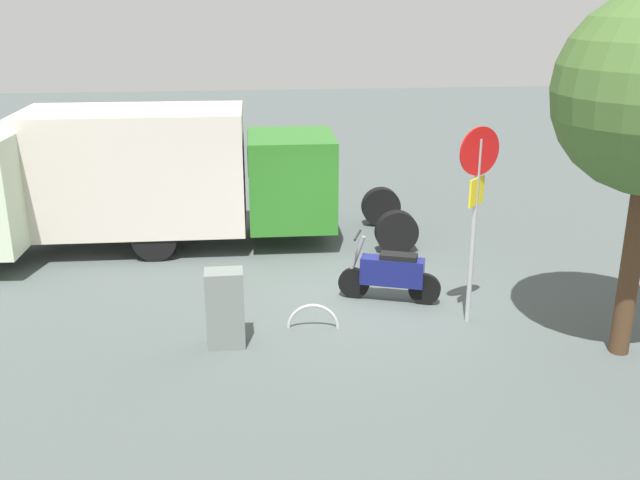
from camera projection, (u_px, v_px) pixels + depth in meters
name	position (u px, v px, depth m)	size (l,w,h in m)	color
ground_plane	(360.00, 300.00, 12.80)	(60.00, 60.00, 0.00)	#47504E
box_truck_near	(182.00, 171.00, 15.14)	(8.10, 2.31, 2.93)	black
motorcycle	(391.00, 273.00, 12.59)	(1.74, 0.80, 1.20)	black
stop_sign	(476.00, 195.00, 11.26)	(0.71, 0.33, 3.25)	#9E9EA3
utility_cabinet	(225.00, 309.00, 10.95)	(0.58, 0.41, 1.23)	slate
bike_rack_hoop	(313.00, 328.00, 11.71)	(0.85, 0.85, 0.05)	#B7B7BC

